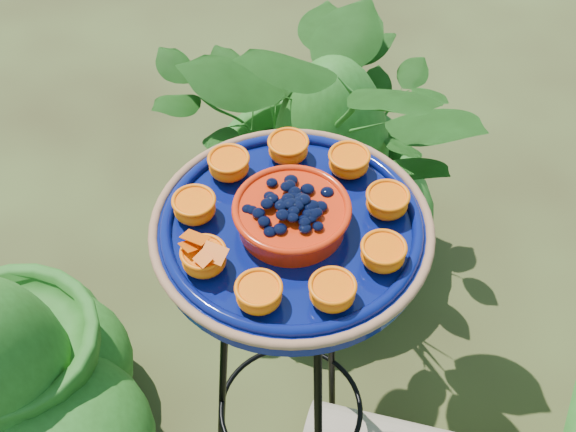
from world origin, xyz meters
name	(u,v)px	position (x,y,z in m)	size (l,w,h in m)	color
tripod_stand	(291,353)	(-0.15, 0.09, 0.48)	(0.32, 0.33, 0.79)	black
feeder_dish	(292,227)	(-0.15, 0.09, 0.83)	(0.45, 0.45, 0.09)	#070F51
shrub_back_left	(331,136)	(-0.53, 0.61, 0.41)	(0.75, 0.65, 0.83)	#1E4E14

